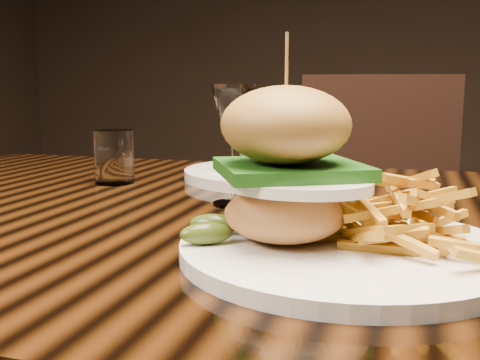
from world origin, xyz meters
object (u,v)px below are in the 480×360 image
(burger_plate, at_px, (337,202))
(chair_far, at_px, (380,221))
(wine_glass, at_px, (233,117))
(dining_table, at_px, (304,268))
(far_dish, at_px, (272,169))

(burger_plate, xyz_separation_m, chair_far, (-0.01, 1.08, -0.27))
(burger_plate, relative_size, wine_glass, 1.92)
(dining_table, height_order, far_dish, far_dish)
(burger_plate, xyz_separation_m, wine_glass, (-0.17, 0.20, 0.07))
(wine_glass, distance_m, far_dish, 0.26)
(far_dish, height_order, chair_far, chair_far)
(burger_plate, distance_m, chair_far, 1.11)
(burger_plate, distance_m, wine_glass, 0.27)
(dining_table, height_order, burger_plate, burger_plate)
(dining_table, height_order, wine_glass, wine_glass)
(burger_plate, distance_m, far_dish, 0.47)
(dining_table, xyz_separation_m, far_dish, (-0.11, 0.25, 0.10))
(dining_table, distance_m, wine_glass, 0.22)
(dining_table, bearing_deg, far_dish, 112.94)
(wine_glass, height_order, far_dish, wine_glass)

